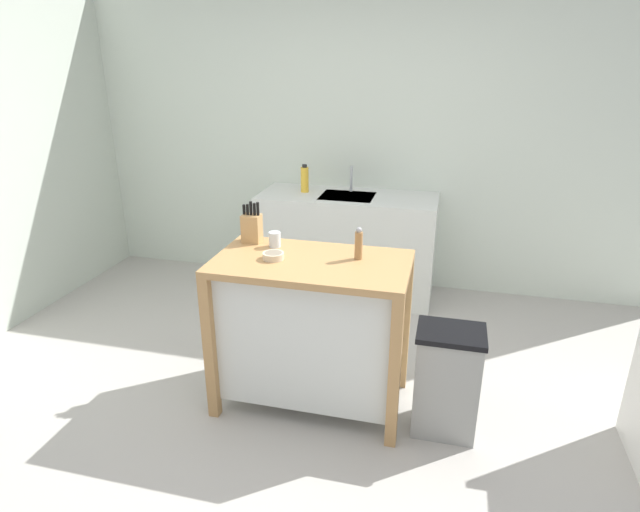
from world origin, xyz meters
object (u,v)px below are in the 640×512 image
Objects in this scene: pepper_grinder at (359,244)px; bottle_dish_soap at (305,179)px; trash_bin at (447,381)px; bowl_stoneware_deep at (273,256)px; knife_block at (252,227)px; kitchen_island at (312,325)px; sink_faucet at (351,179)px; drinking_cup at (275,239)px.

bottle_dish_soap is at bearing 115.81° from pepper_grinder.
pepper_grinder is 0.89m from trash_bin.
trash_bin is (0.54, -0.17, -0.69)m from pepper_grinder.
bowl_stoneware_deep is 1.67m from bottle_dish_soap.
knife_block is 1.43m from trash_bin.
bottle_dish_soap is (-0.28, 1.64, 0.05)m from bowl_stoneware_deep.
kitchen_island is at bearing -161.18° from pepper_grinder.
sink_faucet is 0.40m from bottle_dish_soap.
trash_bin is (1.00, -0.05, -0.62)m from bowl_stoneware_deep.
drinking_cup is 1.26m from trash_bin.
knife_block is 1.36× the size of pepper_grinder.
kitchen_island is 0.69m from knife_block.
kitchen_island is 4.34× the size of knife_block.
bottle_dish_soap is (-1.28, 1.69, 0.68)m from trash_bin.
kitchen_island is at bearing 174.07° from trash_bin.
bottle_dish_soap is at bearing 92.55° from knife_block.
bottle_dish_soap is at bearing -162.75° from sink_faucet.
knife_block is at bearing -87.45° from bottle_dish_soap.
bottle_dish_soap is at bearing 99.65° from bowl_stoneware_deep.
sink_faucet reaches higher than bowl_stoneware_deep.
drinking_cup reaches higher than kitchen_island.
sink_faucet is 0.93× the size of bottle_dish_soap.
pepper_grinder is (0.46, 0.12, 0.07)m from bowl_stoneware_deep.
bottle_dish_soap is at bearing 98.77° from drinking_cup.
pepper_grinder is at bearing 162.79° from trash_bin.
bottle_dish_soap reaches higher than drinking_cup.
knife_block is at bearing 169.53° from pepper_grinder.
bottle_dish_soap reaches higher than sink_faucet.
kitchen_island is at bearing 8.87° from bowl_stoneware_deep.
pepper_grinder is at bearing -8.32° from drinking_cup.
pepper_grinder is at bearing -77.69° from sink_faucet.
sink_faucet is (-0.11, 1.73, 0.48)m from kitchen_island.
bottle_dish_soap is (-0.38, -0.12, 0.00)m from sink_faucet.
pepper_grinder is 0.78× the size of bottle_dish_soap.
drinking_cup is (-0.27, 0.16, 0.45)m from kitchen_island.
kitchen_island is 4.97× the size of sink_faucet.
bowl_stoneware_deep reaches higher than kitchen_island.
trash_bin is at bearing -63.66° from sink_faucet.
bottle_dish_soap reaches higher than trash_bin.
bowl_stoneware_deep is 1.18m from trash_bin.
kitchen_island is 1.75m from bottle_dish_soap.
trash_bin is (1.05, -0.24, -0.65)m from drinking_cup.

